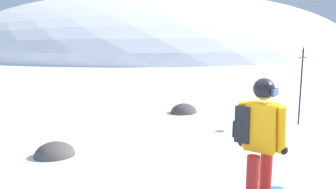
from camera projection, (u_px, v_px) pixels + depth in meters
ridge_peak_main at (161, 49)px, 39.07m from camera, size 40.61×36.54×11.89m
snowboarder_main at (259, 144)px, 4.25m from camera, size 1.54×1.20×1.71m
piste_marker_far at (301, 80)px, 8.38m from camera, size 0.20×0.20×1.86m
rock_dark at (55, 156)px, 6.46m from camera, size 0.73×0.62×0.51m
rock_mid at (184, 113)px, 9.74m from camera, size 0.73×0.62×0.51m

